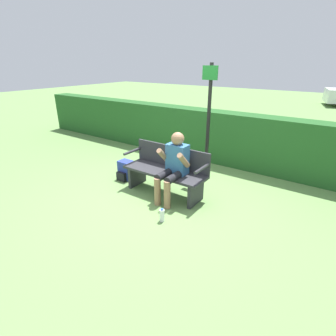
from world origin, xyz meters
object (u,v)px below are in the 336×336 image
Objects in this scene: signpost at (208,117)px; water_bottle at (162,215)px; person_seated at (174,164)px; backpack at (126,171)px; park_bench at (166,170)px.

water_bottle is at bearing -82.30° from signpost.
water_bottle is 2.22m from signpost.
person_seated reaches higher than backpack.
person_seated is 5.47× the size of water_bottle.
signpost reaches higher than water_bottle.
park_bench is 1.01m from water_bottle.
signpost reaches higher than park_bench.
backpack is 1.97m from signpost.
person_seated reaches higher than park_bench.
person_seated is 0.53× the size of signpost.
backpack is at bearing -139.73° from signpost.
park_bench is at bearing -102.81° from signpost.
backpack is (-1.02, -0.00, -0.25)m from park_bench.
backpack is at bearing 174.45° from person_seated.
water_bottle is 0.10× the size of signpost.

